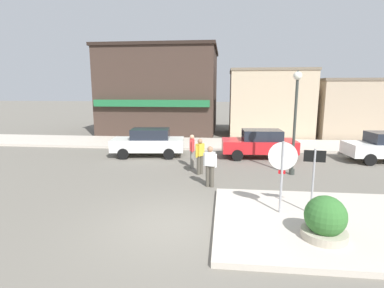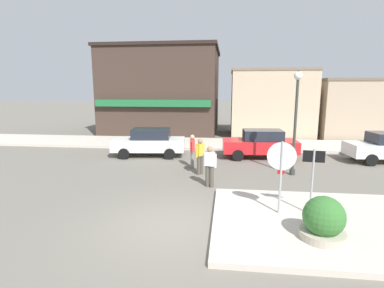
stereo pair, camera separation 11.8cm
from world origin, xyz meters
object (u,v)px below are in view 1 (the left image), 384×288
Objects in this scene: pedestrian_crossing_near at (200,155)px; parked_car_second at (260,143)px; planter at (325,222)px; parked_car_nearest at (149,142)px; pedestrian_kerb_side at (192,150)px; lamp_post at (296,108)px; stop_sign at (282,168)px; one_way_sign at (313,175)px; pedestrian_crossing_far at (210,165)px.

parked_car_second is at bearing 50.32° from pedestrian_crossing_near.
planter is 0.29× the size of parked_car_nearest.
pedestrian_kerb_side is at bearing -144.43° from parked_car_second.
parked_car_second is (-1.09, 3.21, -2.15)m from lamp_post.
lamp_post is 4.61m from pedestrian_crossing_near.
pedestrian_crossing_near is at bearing 122.60° from stop_sign.
parked_car_second is at bearing 35.57° from pedestrian_kerb_side.
pedestrian_crossing_near is (-3.00, -3.62, 0.06)m from parked_car_second.
lamp_post is 2.82× the size of pedestrian_kerb_side.
pedestrian_crossing_near and pedestrian_kerb_side have the same top height.
lamp_post is at bearing 84.46° from one_way_sign.
one_way_sign reaches higher than pedestrian_crossing_far.
pedestrian_crossing_far is (-2.47, -5.31, 0.06)m from parked_car_second.
planter is at bearing -86.69° from parked_car_second.
pedestrian_crossing_far reaches higher than planter.
one_way_sign reaches higher than pedestrian_kerb_side.
lamp_post is at bearing 5.67° from pedestrian_crossing_near.
pedestrian_crossing_near is (-2.74, 4.28, -0.65)m from stop_sign.
pedestrian_kerb_side is (-3.22, 5.41, -0.65)m from stop_sign.
planter is 0.76× the size of pedestrian_kerb_side.
parked_car_nearest is 2.58× the size of pedestrian_kerb_side.
pedestrian_kerb_side reaches higher than parked_car_second.
one_way_sign is 1.30× the size of pedestrian_crossing_near.
parked_car_second is 2.54× the size of pedestrian_crossing_near.
stop_sign reaches higher than pedestrian_crossing_far.
planter is 0.27× the size of lamp_post.
pedestrian_kerb_side is (-3.48, -2.49, 0.06)m from parked_car_second.
planter is 11.34m from parked_car_nearest.
lamp_post is 1.11× the size of parked_car_second.
pedestrian_crossing_far is (0.53, -1.69, 0.00)m from pedestrian_crossing_near.
parked_car_second is at bearing 88.09° from stop_sign.
lamp_post is 8.14m from parked_car_nearest.
lamp_post reaches higher than planter.
stop_sign is at bearing -49.55° from pedestrian_crossing_far.
planter is at bearing -95.05° from lamp_post.
pedestrian_crossing_far is at bearing -72.65° from pedestrian_crossing_near.
pedestrian_crossing_far is 2.99m from pedestrian_kerb_side.
stop_sign reaches higher than pedestrian_kerb_side.
stop_sign reaches higher than pedestrian_crossing_near.
parked_car_nearest is at bearing 127.74° from stop_sign.
lamp_post is at bearing 84.95° from planter.
stop_sign is at bearing -57.40° from pedestrian_crossing_near.
lamp_post is 5.07m from pedestrian_kerb_side.
stop_sign is at bearing 118.67° from planter.
stop_sign is 1.43× the size of pedestrian_crossing_near.
stop_sign is 6.33m from pedestrian_kerb_side.
one_way_sign is 1.30× the size of pedestrian_kerb_side.
stop_sign reaches higher than planter.
stop_sign is 0.92m from one_way_sign.
one_way_sign is 1.30× the size of pedestrian_crossing_far.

